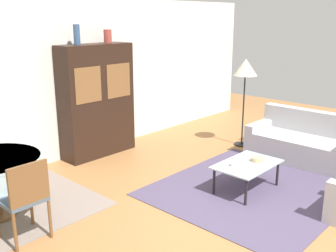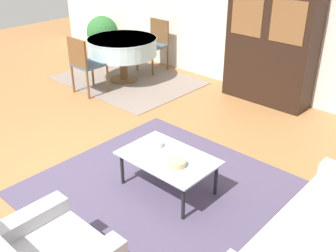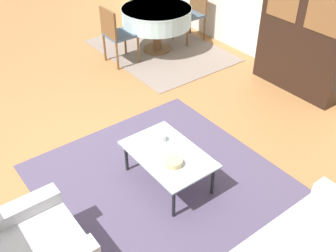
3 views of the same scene
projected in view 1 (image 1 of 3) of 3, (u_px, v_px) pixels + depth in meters
name	position (u px, v px, depth m)	size (l,w,h in m)	color
ground_plane	(245.00, 231.00, 4.52)	(14.00, 14.00, 0.00)	#9E6B3D
wall_back	(62.00, 81.00, 6.53)	(10.00, 0.06, 2.70)	silver
area_rug	(252.00, 189.00, 5.59)	(2.66, 2.39, 0.01)	#4C425B
dining_rug	(0.00, 213.00, 4.92)	(2.37, 1.78, 0.01)	gray
couch	(303.00, 143.00, 6.72)	(0.87, 1.74, 0.82)	#B2B2B7
coffee_table	(247.00, 166.00, 5.49)	(0.97, 0.63, 0.39)	black
display_cabinet	(97.00, 101.00, 6.81)	(1.33, 0.44, 1.94)	black
dining_chair_near	(25.00, 196.00, 4.18)	(0.44, 0.44, 0.92)	brown
floor_lamp	(245.00, 70.00, 7.16)	(0.43, 0.43, 1.64)	black
cup	(234.00, 164.00, 5.37)	(0.09, 0.09, 0.07)	white
bowl	(258.00, 159.00, 5.56)	(0.18, 0.18, 0.06)	tan
vase_tall	(77.00, 35.00, 6.27)	(0.10, 0.10, 0.32)	#33517A
vase_short	(108.00, 36.00, 6.73)	(0.14, 0.14, 0.23)	#9E4238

